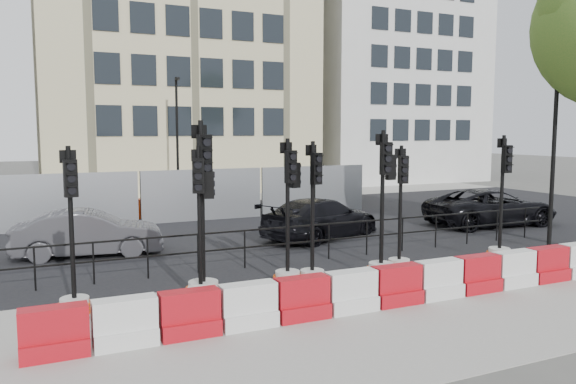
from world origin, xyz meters
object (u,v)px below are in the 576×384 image
traffic_signal_h (500,237)px  traffic_signal_a (74,283)px  lamp_post_near (555,139)px  traffic_signal_d (288,254)px  car_c (321,218)px

traffic_signal_h → traffic_signal_a: bearing=-179.6°
traffic_signal_a → traffic_signal_h: (10.44, -0.04, 0.03)m
lamp_post_near → traffic_signal_d: bearing=-177.7°
traffic_signal_d → car_c: 5.93m
traffic_signal_a → traffic_signal_d: traffic_signal_d is taller
traffic_signal_d → car_c: bearing=45.5°
traffic_signal_d → lamp_post_near: bearing=-7.2°
lamp_post_near → car_c: (-5.05, 4.51, -2.57)m
lamp_post_near → car_c: size_ratio=1.23×
lamp_post_near → car_c: bearing=138.2°
traffic_signal_d → traffic_signal_h: bearing=-10.9°
traffic_signal_d → car_c: size_ratio=0.68×
traffic_signal_a → traffic_signal_d: size_ratio=0.97×
lamp_post_near → traffic_signal_h: lamp_post_near is taller
lamp_post_near → traffic_signal_h: bearing=-168.5°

